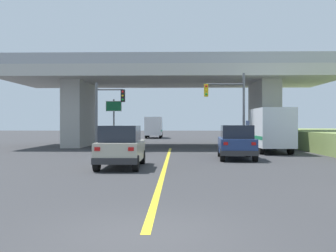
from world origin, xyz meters
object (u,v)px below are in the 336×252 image
at_px(highway_sign, 114,113).
at_px(suv_lead, 121,147).
at_px(box_truck, 269,130).
at_px(traffic_signal_farside, 106,107).
at_px(traffic_signal_nearside, 231,102).
at_px(semi_truck_distant, 154,127).
at_px(suv_crossing, 236,142).

bearing_deg(highway_sign, suv_lead, -79.55).
xyz_separation_m(box_truck, traffic_signal_farside, (-12.26, 1.09, 1.69)).
bearing_deg(suv_lead, traffic_signal_nearside, 58.87).
distance_m(suv_lead, semi_truck_distant, 38.61).
distance_m(suv_lead, suv_crossing, 7.75).
xyz_separation_m(box_truck, traffic_signal_nearside, (-2.71, 0.91, 2.05)).
bearing_deg(highway_sign, box_truck, -24.82).
bearing_deg(highway_sign, traffic_signal_nearside, -26.49).
height_order(box_truck, semi_truck_distant, box_truck).
distance_m(traffic_signal_nearside, semi_truck_distant, 28.50).
distance_m(traffic_signal_nearside, highway_sign, 10.87).
xyz_separation_m(highway_sign, semi_truck_distant, (2.21, 22.58, -1.49)).
relative_size(suv_crossing, traffic_signal_nearside, 0.77).
relative_size(suv_lead, traffic_signal_farside, 0.84).
xyz_separation_m(suv_crossing, traffic_signal_nearside, (0.54, 6.54, 2.71)).
bearing_deg(traffic_signal_farside, traffic_signal_nearside, -1.13).
xyz_separation_m(traffic_signal_farside, semi_truck_distant, (2.05, 27.23, -1.76)).
relative_size(box_truck, semi_truck_distant, 1.02).
xyz_separation_m(suv_crossing, traffic_signal_farside, (-9.00, 6.72, 2.34)).
bearing_deg(box_truck, traffic_signal_farside, 174.90).
bearing_deg(highway_sign, semi_truck_distant, 84.40).
height_order(suv_crossing, box_truck, box_truck).
height_order(box_truck, traffic_signal_nearside, traffic_signal_nearside).
distance_m(suv_crossing, semi_truck_distant, 34.67).
bearing_deg(semi_truck_distant, traffic_signal_farside, -94.31).
relative_size(suv_lead, box_truck, 0.65).
distance_m(traffic_signal_nearside, traffic_signal_farside, 9.55).
height_order(traffic_signal_nearside, semi_truck_distant, traffic_signal_nearside).
bearing_deg(suv_crossing, traffic_signal_farside, 146.81).
xyz_separation_m(box_truck, highway_sign, (-12.42, 5.74, 1.42)).
bearing_deg(suv_crossing, highway_sign, 132.43).
distance_m(highway_sign, semi_truck_distant, 22.74).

